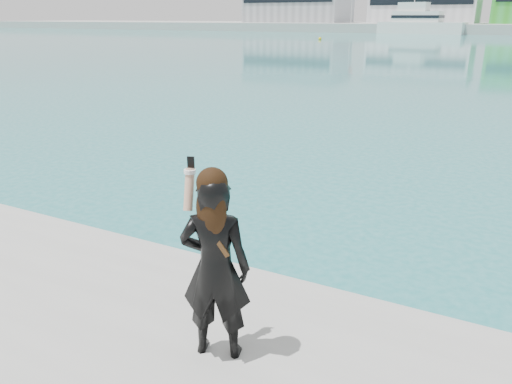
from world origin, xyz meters
TOP-DOWN VIEW (x-y plane):
  - warehouse_grey_left at (-55.00, 127.98)m, footprint 26.52×16.36m
  - warehouse_white at (-22.00, 127.98)m, footprint 24.48×15.35m
  - flagpole_left at (-37.91, 121.00)m, footprint 1.28×0.16m
  - motor_yacht at (-19.89, 111.30)m, footprint 18.25×7.12m
  - buoy_far at (-28.19, 74.81)m, footprint 0.50×0.50m
  - woman at (-0.24, -0.47)m, footprint 0.67×0.54m

SIDE VIEW (x-z plane):
  - buoy_far at x=-28.19m, z-range -0.25..0.25m
  - woman at x=-0.24m, z-range 0.81..2.48m
  - motor_yacht at x=-19.89m, z-range -1.82..6.48m
  - flagpole_left at x=-37.91m, z-range 2.54..10.54m
  - warehouse_white at x=-22.00m, z-range 2.01..11.51m
  - warehouse_grey_left at x=-55.00m, z-range 2.01..13.51m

